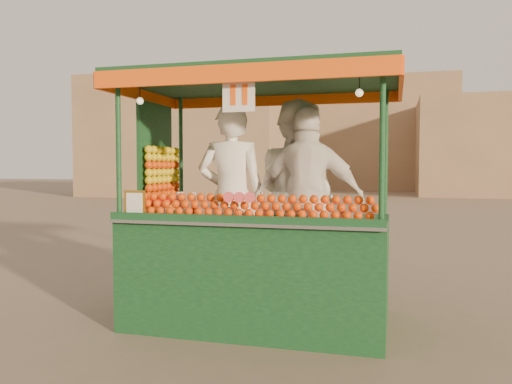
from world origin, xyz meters
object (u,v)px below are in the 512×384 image
(vendor_left, at_px, (231,198))
(vendor_right, at_px, (308,200))
(juice_cart, at_px, (252,243))
(vendor_middle, at_px, (297,195))

(vendor_left, relative_size, vendor_right, 1.01)
(juice_cart, bearing_deg, vendor_left, 151.22)
(vendor_middle, xyz_separation_m, vendor_right, (0.16, -0.22, -0.04))
(juice_cart, height_order, vendor_middle, juice_cart)
(juice_cart, relative_size, vendor_middle, 1.38)
(vendor_right, bearing_deg, vendor_left, 1.97)
(juice_cart, relative_size, vendor_right, 1.44)
(juice_cart, distance_m, vendor_middle, 0.72)
(vendor_left, height_order, vendor_middle, vendor_middle)
(juice_cart, xyz_separation_m, vendor_left, (-0.26, 0.14, 0.44))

